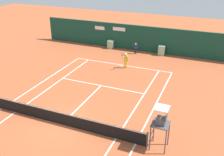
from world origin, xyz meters
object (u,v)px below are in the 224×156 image
at_px(ball_kid_right_post, 136,48).
at_px(tennis_ball_near_service_line, 83,110).
at_px(player_on_baseline, 126,59).
at_px(umpire_chair, 161,122).

bearing_deg(ball_kid_right_post, tennis_ball_near_service_line, 92.86).
bearing_deg(player_on_baseline, umpire_chair, 112.89).
height_order(player_on_baseline, ball_kid_right_post, player_on_baseline).
xyz_separation_m(player_on_baseline, ball_kid_right_post, (-0.41, 4.58, -0.19)).
xyz_separation_m(player_on_baseline, tennis_ball_near_service_line, (-0.08, -9.01, -0.91)).
bearing_deg(ball_kid_right_post, umpire_chair, 114.17).
height_order(ball_kid_right_post, tennis_ball_near_service_line, ball_kid_right_post).
distance_m(player_on_baseline, ball_kid_right_post, 4.60).
height_order(umpire_chair, ball_kid_right_post, umpire_chair).
xyz_separation_m(umpire_chair, player_on_baseline, (-6.06, 10.87, -0.87)).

